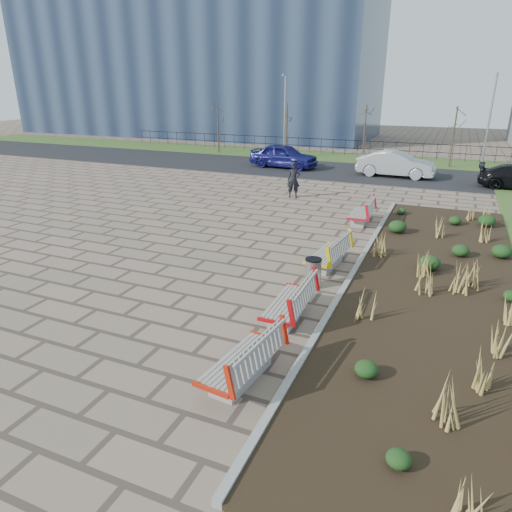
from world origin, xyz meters
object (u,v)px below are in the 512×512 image
at_px(bench_b, 288,300).
at_px(lamp_east, 489,123).
at_px(bench_c, 328,252).
at_px(pedestrian, 294,180).
at_px(bench_d, 361,211).
at_px(litter_bin, 313,273).
at_px(bench_a, 241,358).
at_px(car_silver, 396,164).
at_px(lamp_west, 285,117).
at_px(car_blue, 284,156).

bearing_deg(bench_b, lamp_east, 77.62).
relative_size(bench_c, pedestrian, 1.18).
xyz_separation_m(bench_d, litter_bin, (0.02, -6.93, -0.08)).
relative_size(bench_a, car_silver, 0.45).
distance_m(bench_b, lamp_west, 26.23).
distance_m(car_silver, lamp_west, 10.32).
bearing_deg(pedestrian, bench_c, -85.74).
height_order(bench_b, car_blue, car_blue).
bearing_deg(bench_c, litter_bin, -83.55).
bearing_deg(lamp_west, litter_bin, -68.11).
distance_m(bench_c, lamp_east, 21.55).
bearing_deg(pedestrian, litter_bin, -89.32).
bearing_deg(bench_c, bench_d, 95.78).
height_order(bench_a, bench_d, same).
bearing_deg(bench_d, litter_bin, -91.40).
bearing_deg(lamp_east, bench_a, -100.41).
bearing_deg(car_blue, bench_b, -154.94).
xyz_separation_m(litter_bin, pedestrian, (-4.06, 10.19, 0.47)).
distance_m(car_blue, lamp_west, 4.97).
distance_m(car_blue, lamp_east, 13.37).
bearing_deg(lamp_west, car_blue, -70.29).
distance_m(bench_c, bench_d, 5.29).
bearing_deg(car_blue, pedestrian, -152.03).
height_order(pedestrian, car_silver, pedestrian).
distance_m(pedestrian, lamp_east, 15.39).
bearing_deg(car_silver, bench_d, -177.67).
bearing_deg(bench_d, bench_a, -91.56).
distance_m(bench_a, bench_d, 11.71).
relative_size(litter_bin, pedestrian, 0.47).
xyz_separation_m(bench_c, lamp_east, (5.00, 20.81, 2.54)).
relative_size(bench_a, pedestrian, 1.18).
height_order(car_blue, car_silver, car_blue).
height_order(car_blue, lamp_west, lamp_west).
bearing_deg(car_silver, car_blue, 89.53).
height_order(bench_c, car_silver, car_silver).
relative_size(bench_a, bench_b, 1.00).
xyz_separation_m(bench_b, pedestrian, (-4.05, 12.24, 0.39)).
height_order(bench_d, litter_bin, bench_d).
xyz_separation_m(bench_c, litter_bin, (0.02, -1.64, -0.08)).
distance_m(bench_c, lamp_west, 22.81).
relative_size(bench_c, car_silver, 0.45).
distance_m(bench_d, car_blue, 13.59).
relative_size(bench_b, bench_c, 1.00).
relative_size(litter_bin, car_silver, 0.18).
height_order(litter_bin, lamp_east, lamp_east).
relative_size(bench_b, car_silver, 0.45).
bearing_deg(litter_bin, lamp_east, 77.49).
relative_size(bench_b, pedestrian, 1.18).
bearing_deg(bench_a, lamp_west, 114.98).
distance_m(pedestrian, lamp_west, 13.40).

